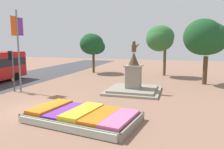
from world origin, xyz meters
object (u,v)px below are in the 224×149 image
(statue_monument, at_px, (133,83))
(traffic_light_mid_block, at_px, (12,64))
(flower_planter, at_px, (82,116))
(banner_pole, at_px, (18,47))

(statue_monument, relative_size, traffic_light_mid_block, 1.29)
(flower_planter, bearing_deg, traffic_light_mid_block, 150.51)
(statue_monument, distance_m, banner_pole, 10.32)
(flower_planter, height_order, traffic_light_mid_block, traffic_light_mid_block)
(statue_monument, bearing_deg, banner_pole, -163.51)
(flower_planter, distance_m, banner_pole, 10.25)
(flower_planter, bearing_deg, banner_pole, 147.86)
(banner_pole, bearing_deg, statue_monument, 16.49)
(traffic_light_mid_block, bearing_deg, statue_monument, 16.07)
(traffic_light_mid_block, distance_m, banner_pole, 1.62)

